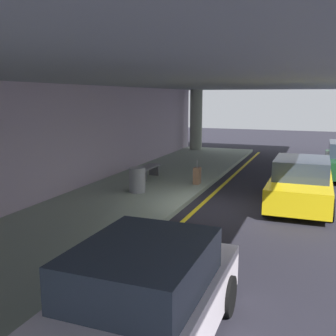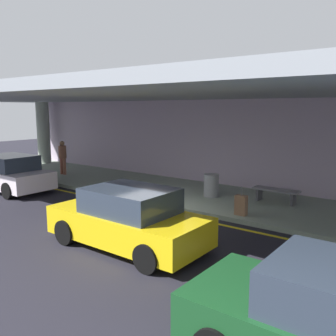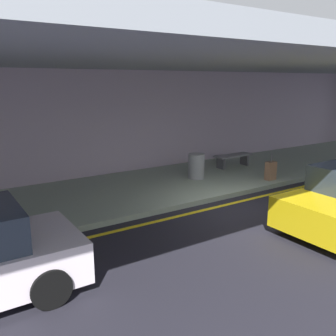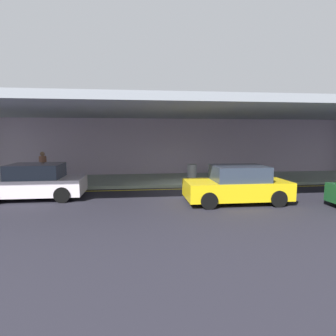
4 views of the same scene
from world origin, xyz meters
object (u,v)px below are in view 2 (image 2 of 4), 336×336
car_white (10,174)px  suitcase_upright_primary (241,205)px  car_yellow_taxi (128,219)px  trash_bin_steel (211,185)px  bench_metal (276,193)px  traveler_with_luggage (63,155)px  support_column_far_left (43,133)px

car_white → suitcase_upright_primary: (9.57, 2.11, -0.25)m
car_yellow_taxi → trash_bin_steel: bearing=95.8°
suitcase_upright_primary → bench_metal: suitcase_upright_primary is taller
car_white → trash_bin_steel: car_white is taller
bench_metal → car_white: bearing=-156.7°
car_yellow_taxi → bench_metal: 6.08m
car_white → car_yellow_taxi: bearing=165.3°
traveler_with_luggage → trash_bin_steel: size_ratio=1.98×
car_white → traveler_with_luggage: bearing=-81.0°
support_column_far_left → bench_metal: bearing=-3.1°
car_yellow_taxi → traveler_with_luggage: 10.30m
support_column_far_left → suitcase_upright_primary: size_ratio=4.06×
car_white → bench_metal: size_ratio=2.56×
car_yellow_taxi → suitcase_upright_primary: 3.95m
support_column_far_left → traveler_with_luggage: support_column_far_left is taller
support_column_far_left → bench_metal: (14.80, -0.80, -1.47)m
trash_bin_steel → car_yellow_taxi: bearing=-82.0°
support_column_far_left → car_white: bearing=-45.6°
support_column_far_left → car_white: size_ratio=0.89×
support_column_far_left → traveler_with_luggage: (4.22, -1.82, -0.86)m
support_column_far_left → trash_bin_steel: size_ratio=4.29×
suitcase_upright_primary → trash_bin_steel: size_ratio=1.06×
car_white → car_yellow_taxi: same height
suitcase_upright_primary → traveler_with_luggage: bearing=172.0°
support_column_far_left → car_yellow_taxi: bearing=-26.7°
car_white → trash_bin_steel: size_ratio=4.82×
car_yellow_taxi → bench_metal: car_yellow_taxi is taller
support_column_far_left → trash_bin_steel: support_column_far_left is taller
car_yellow_taxi → suitcase_upright_primary: bearing=69.6°
car_yellow_taxi → support_column_far_left: bearing=151.1°
car_yellow_taxi → trash_bin_steel: car_yellow_taxi is taller
bench_metal → trash_bin_steel: trash_bin_steel is taller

